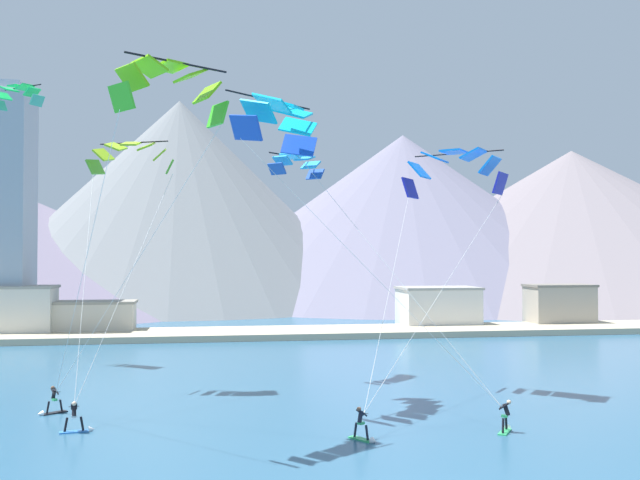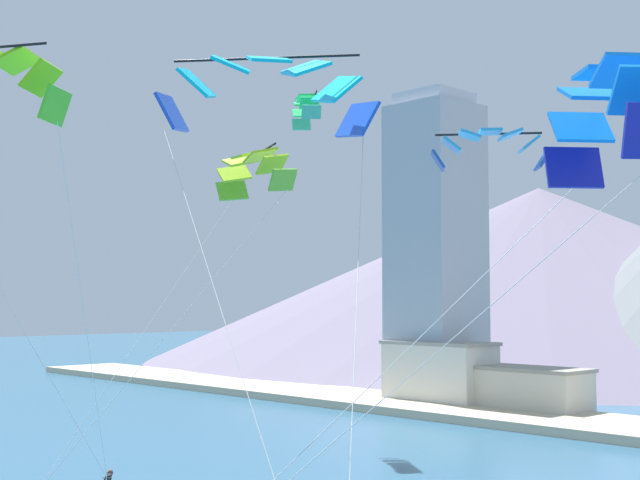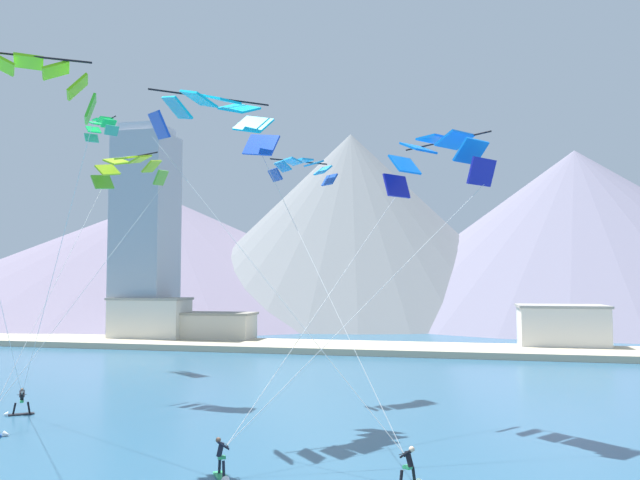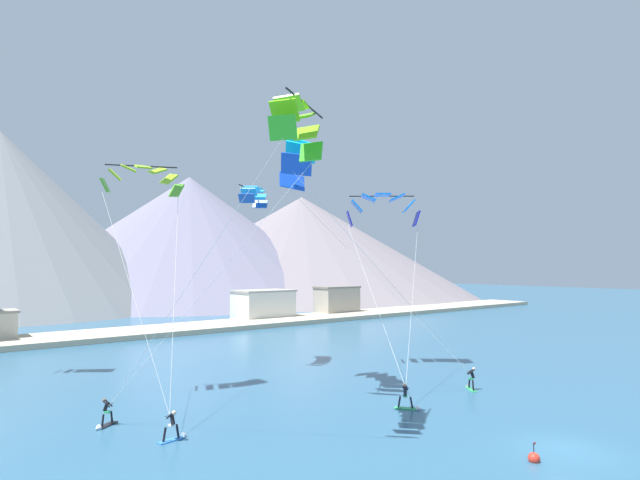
# 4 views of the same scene
# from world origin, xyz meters

# --- Properties ---
(ground_plane) EXTENTS (400.00, 400.00, 0.00)m
(ground_plane) POSITION_xyz_m (0.00, 0.00, 0.00)
(ground_plane) COLOR #2D5B7A
(kitesurfer_near_lead) EXTENTS (1.63, 1.37, 1.64)m
(kitesurfer_near_lead) POSITION_xyz_m (-17.31, 18.59, 0.45)
(kitesurfer_near_lead) COLOR black
(kitesurfer_near_lead) RESTS_ON ground
(kitesurfer_near_trail) EXTENTS (1.33, 1.65, 1.79)m
(kitesurfer_near_trail) POSITION_xyz_m (7.02, 10.48, 0.55)
(kitesurfer_near_trail) COLOR #33B266
(kitesurfer_near_trail) RESTS_ON ground
(kitesurfer_mid_center) EXTENTS (1.78, 0.71, 1.73)m
(kitesurfer_mid_center) POSITION_xyz_m (-14.96, 13.88, 0.51)
(kitesurfer_mid_center) COLOR #337FDB
(kitesurfer_mid_center) RESTS_ON ground
(kitesurfer_far_left) EXTENTS (1.30, 1.67, 1.74)m
(kitesurfer_far_left) POSITION_xyz_m (-0.67, 9.90, 0.51)
(kitesurfer_far_left) COLOR #33B266
(kitesurfer_far_left) RESTS_ON ground
(parafoil_kite_near_lead) EXTENTS (9.70, 11.47, 17.06)m
(parafoil_kite_near_lead) POSITION_xyz_m (-10.13, 9.54, 17.18)
(parafoil_kite_near_lead) COLOR green
(parafoil_kite_near_trail) EXTENTS (14.15, 10.75, 17.28)m
(parafoil_kite_near_trail) POSITION_xyz_m (-4.11, 17.44, 17.30)
(parafoil_kite_near_trail) COLOR blue
(parafoil_kite_mid_center) EXTENTS (5.88, 11.84, 15.62)m
(parafoil_kite_mid_center) POSITION_xyz_m (-13.42, 24.22, 15.90)
(parafoil_kite_mid_center) COLOR #5FB62D
(parafoil_kite_far_left) EXTENTS (11.59, 13.05, 14.85)m
(parafoil_kite_far_left) POSITION_xyz_m (7.76, 20.34, 14.99)
(parafoil_kite_far_left) COLOR #191EA0
(parafoil_kite_distant_high_outer) EXTENTS (4.63, 4.40, 1.73)m
(parafoil_kite_distant_high_outer) POSITION_xyz_m (-1.80, 27.80, 16.13)
(parafoil_kite_distant_high_outer) COLOR #224DAC
(race_marker_buoy) EXTENTS (0.56, 0.56, 1.02)m
(race_marker_buoy) POSITION_xyz_m (-2.65, 0.27, 0.16)
(race_marker_buoy) COLOR red
(race_marker_buoy) RESTS_ON ground
(shoreline_strip) EXTENTS (180.00, 10.00, 0.70)m
(shoreline_strip) POSITION_xyz_m (0.00, 56.59, 0.35)
(shoreline_strip) COLOR #BCAD8E
(shoreline_strip) RESTS_ON ground
(shore_building_promenade_mid) EXTENTS (9.79, 6.68, 5.26)m
(shore_building_promenade_mid) POSITION_xyz_m (20.32, 61.31, 2.64)
(shore_building_promenade_mid) COLOR silver
(shore_building_promenade_mid) RESTS_ON ground
(shore_building_quay_west) EXTENTS (8.27, 4.74, 5.52)m
(shore_building_quay_west) POSITION_xyz_m (36.05, 60.14, 2.77)
(shore_building_quay_west) COLOR #A89E8E
(shore_building_quay_west) RESTS_ON ground
(mountain_peak_east_shoulder) EXTENTS (95.61, 95.61, 34.49)m
(mountain_peak_east_shoulder) POSITION_xyz_m (32.19, 119.46, 17.24)
(mountain_peak_east_shoulder) COLOR slate
(mountain_peak_east_shoulder) RESTS_ON ground
(mountain_peak_far_spur) EXTENTS (106.41, 106.41, 30.96)m
(mountain_peak_far_spur) POSITION_xyz_m (66.33, 112.46, 15.48)
(mountain_peak_far_spur) COLOR gray
(mountain_peak_far_spur) RESTS_ON ground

